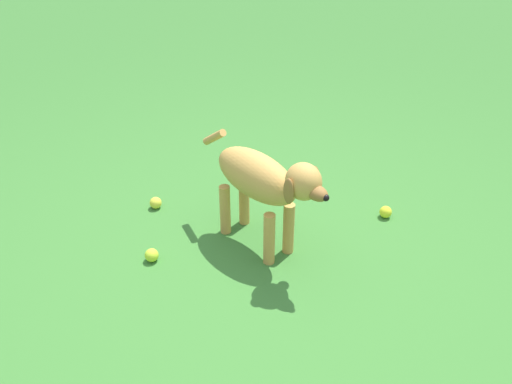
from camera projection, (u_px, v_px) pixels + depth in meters
name	position (u px, v px, depth m)	size (l,w,h in m)	color
ground	(262.00, 272.00, 2.49)	(14.00, 14.00, 0.00)	#38722D
dog	(263.00, 181.00, 2.46)	(0.20, 0.84, 0.57)	#C69347
tennis_ball_0	(156.00, 203.00, 2.93)	(0.07, 0.07, 0.07)	yellow
tennis_ball_1	(152.00, 255.00, 2.54)	(0.07, 0.07, 0.07)	#C1E331
tennis_ball_2	(386.00, 212.00, 2.86)	(0.07, 0.07, 0.07)	yellow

